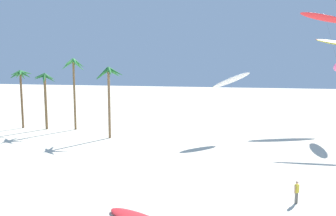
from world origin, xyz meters
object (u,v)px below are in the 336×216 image
flying_kite_3 (232,80)px  person_near_left (297,191)px  palm_tree_1 (45,84)px  flying_kite_0 (326,18)px  palm_tree_3 (109,79)px  palm_tree_0 (21,79)px  palm_tree_2 (73,69)px

flying_kite_3 → person_near_left: flying_kite_3 is taller
palm_tree_1 → flying_kite_0: flying_kite_0 is taller
palm_tree_1 → palm_tree_3: 12.81m
palm_tree_0 → person_near_left: (38.27, -21.37, -6.82)m
palm_tree_2 → palm_tree_3: size_ratio=1.13×
flying_kite_0 → flying_kite_3: 23.88m
palm_tree_2 → flying_kite_0: bearing=22.3°
flying_kite_3 → flying_kite_0: bearing=48.8°
flying_kite_3 → palm_tree_2: bearing=178.2°
palm_tree_0 → palm_tree_3: 16.81m
palm_tree_0 → palm_tree_1: palm_tree_0 is taller
flying_kite_0 → palm_tree_1: bearing=-159.1°
palm_tree_3 → flying_kite_3: size_ratio=1.04×
palm_tree_0 → person_near_left: palm_tree_0 is taller
palm_tree_0 → flying_kite_0: flying_kite_0 is taller
palm_tree_3 → flying_kite_3: palm_tree_3 is taller
palm_tree_1 → flying_kite_3: 28.36m
palm_tree_0 → palm_tree_3: (16.38, -3.76, 0.37)m
palm_tree_2 → flying_kite_3: 23.82m
flying_kite_3 → person_near_left: (5.73, -21.30, -7.06)m
palm_tree_3 → person_near_left: bearing=-38.8°
palm_tree_3 → flying_kite_0: flying_kite_0 is taller
palm_tree_2 → person_near_left: bearing=-36.8°
palm_tree_0 → palm_tree_1: 4.24m
flying_kite_0 → flying_kite_3: flying_kite_0 is taller
palm_tree_1 → palm_tree_2: size_ratio=0.79×
palm_tree_1 → flying_kite_3: size_ratio=0.93×
palm_tree_2 → palm_tree_3: 8.89m
palm_tree_2 → palm_tree_3: (7.62, -4.42, -1.19)m
palm_tree_1 → person_near_left: palm_tree_1 is taller
palm_tree_2 → flying_kite_0: flying_kite_0 is taller
palm_tree_2 → flying_kite_0: size_ratio=0.57×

